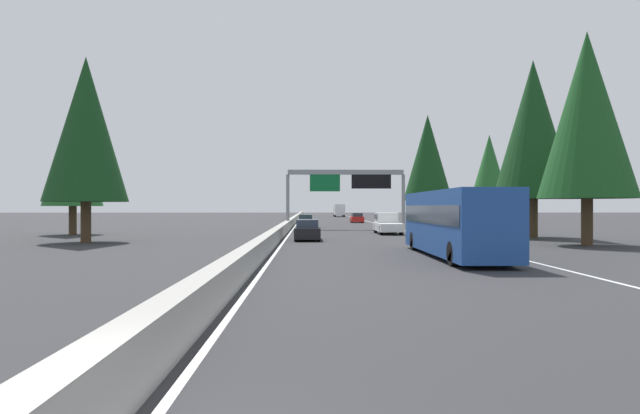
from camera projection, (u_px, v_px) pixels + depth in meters
ground_plane at (293, 227)px, 64.62m from camera, size 320.00×320.00×0.00m
median_barrier at (295, 219)px, 84.61m from camera, size 180.00×0.56×0.90m
shoulder_stripe_right at (378, 224)px, 74.85m from camera, size 160.00×0.16×0.01m
shoulder_stripe_median at (297, 224)px, 74.62m from camera, size 160.00×0.16×0.01m
sign_gantry_overhead at (347, 182)px, 57.58m from camera, size 0.50×12.68×6.31m
bus_distant_a at (454, 221)px, 25.58m from camera, size 11.50×2.55×3.10m
pickup_mid_center at (387, 223)px, 47.79m from camera, size 5.60×2.00×1.86m
sedan_far_right at (306, 221)px, 63.02m from camera, size 4.40×1.80×1.47m
box_truck_near_center at (339, 210)px, 129.77m from camera, size 8.50×2.40×2.95m
sedan_distant_b at (357, 218)px, 81.12m from camera, size 4.40×1.80×1.47m
sedan_near_right at (307, 231)px, 38.45m from camera, size 4.40×1.80×1.47m
conifer_right_foreground at (587, 115)px, 32.98m from camera, size 5.76×5.76×13.09m
conifer_right_near at (533, 130)px, 41.33m from camera, size 5.98×5.98×13.60m
conifer_right_mid at (489, 171)px, 60.39m from camera, size 4.59×4.59×10.44m
conifer_right_far at (428, 158)px, 72.02m from camera, size 6.44×6.44×14.65m
conifer_left_foreground at (86, 129)px, 35.74m from camera, size 5.42×5.42×12.31m
conifer_left_near at (73, 155)px, 45.78m from camera, size 4.88×4.88×11.08m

